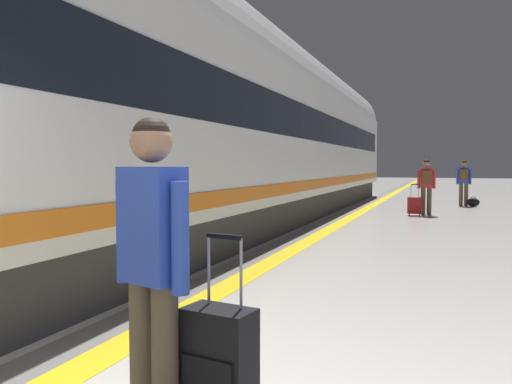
{
  "coord_description": "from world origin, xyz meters",
  "views": [
    {
      "loc": [
        1.39,
        -1.8,
        1.5
      ],
      "look_at": [
        -1.0,
        4.64,
        1.13
      ],
      "focal_mm": 35.7,
      "sensor_mm": 36.0,
      "label": 1
    }
  ],
  "objects_px": {
    "traveller_foreground": "(153,254)",
    "duffel_bag_mid": "(473,202)",
    "passenger_near": "(426,182)",
    "passenger_mid": "(464,179)",
    "high_speed_train": "(236,121)",
    "rolling_suitcase_foreground": "(219,370)",
    "suitcase_near": "(414,205)"
  },
  "relations": [
    {
      "from": "traveller_foreground",
      "to": "duffel_bag_mid",
      "type": "relative_size",
      "value": 3.98
    },
    {
      "from": "passenger_near",
      "to": "passenger_mid",
      "type": "xyz_separation_m",
      "value": [
        1.16,
        4.02,
        0.0
      ]
    },
    {
      "from": "passenger_near",
      "to": "passenger_mid",
      "type": "bearing_deg",
      "value": 73.88
    },
    {
      "from": "high_speed_train",
      "to": "rolling_suitcase_foreground",
      "type": "xyz_separation_m",
      "value": [
        3.44,
        -8.51,
        -2.11
      ]
    },
    {
      "from": "passenger_mid",
      "to": "suitcase_near",
      "type": "bearing_deg",
      "value": -108.95
    },
    {
      "from": "suitcase_near",
      "to": "traveller_foreground",
      "type": "bearing_deg",
      "value": -92.75
    },
    {
      "from": "rolling_suitcase_foreground",
      "to": "duffel_bag_mid",
      "type": "xyz_separation_m",
      "value": [
        2.09,
        17.36,
        -0.24
      ]
    },
    {
      "from": "rolling_suitcase_foreground",
      "to": "passenger_near",
      "type": "bearing_deg",
      "value": 87.41
    },
    {
      "from": "high_speed_train",
      "to": "passenger_near",
      "type": "height_order",
      "value": "high_speed_train"
    },
    {
      "from": "duffel_bag_mid",
      "to": "passenger_near",
      "type": "bearing_deg",
      "value": -111.03
    },
    {
      "from": "traveller_foreground",
      "to": "passenger_mid",
      "type": "height_order",
      "value": "traveller_foreground"
    },
    {
      "from": "traveller_foreground",
      "to": "passenger_near",
      "type": "height_order",
      "value": "traveller_foreground"
    },
    {
      "from": "high_speed_train",
      "to": "duffel_bag_mid",
      "type": "distance_m",
      "value": 10.69
    },
    {
      "from": "suitcase_near",
      "to": "passenger_mid",
      "type": "distance_m",
      "value": 4.62
    },
    {
      "from": "high_speed_train",
      "to": "duffel_bag_mid",
      "type": "bearing_deg",
      "value": 58.0
    },
    {
      "from": "passenger_near",
      "to": "high_speed_train",
      "type": "bearing_deg",
      "value": -129.02
    },
    {
      "from": "passenger_near",
      "to": "passenger_mid",
      "type": "distance_m",
      "value": 4.18
    },
    {
      "from": "duffel_bag_mid",
      "to": "passenger_mid",
      "type": "bearing_deg",
      "value": 152.82
    },
    {
      "from": "traveller_foreground",
      "to": "duffel_bag_mid",
      "type": "xyz_separation_m",
      "value": [
        2.44,
        17.44,
        -0.86
      ]
    },
    {
      "from": "suitcase_near",
      "to": "duffel_bag_mid",
      "type": "height_order",
      "value": "suitcase_near"
    },
    {
      "from": "high_speed_train",
      "to": "passenger_near",
      "type": "distance_m",
      "value": 6.61
    },
    {
      "from": "passenger_mid",
      "to": "high_speed_train",
      "type": "bearing_deg",
      "value": -120.03
    },
    {
      "from": "rolling_suitcase_foreground",
      "to": "traveller_foreground",
      "type": "bearing_deg",
      "value": -165.99
    },
    {
      "from": "high_speed_train",
      "to": "suitcase_near",
      "type": "xyz_separation_m",
      "value": [
        3.73,
        4.69,
        -2.2
      ]
    },
    {
      "from": "rolling_suitcase_foreground",
      "to": "passenger_mid",
      "type": "distance_m",
      "value": 17.62
    },
    {
      "from": "suitcase_near",
      "to": "duffel_bag_mid",
      "type": "distance_m",
      "value": 4.53
    },
    {
      "from": "passenger_near",
      "to": "duffel_bag_mid",
      "type": "relative_size",
      "value": 3.76
    },
    {
      "from": "passenger_mid",
      "to": "duffel_bag_mid",
      "type": "distance_m",
      "value": 0.91
    },
    {
      "from": "rolling_suitcase_foreground",
      "to": "passenger_near",
      "type": "relative_size",
      "value": 0.68
    },
    {
      "from": "traveller_foreground",
      "to": "rolling_suitcase_foreground",
      "type": "relative_size",
      "value": 1.56
    },
    {
      "from": "traveller_foreground",
      "to": "passenger_near",
      "type": "bearing_deg",
      "value": 85.96
    },
    {
      "from": "traveller_foreground",
      "to": "rolling_suitcase_foreground",
      "type": "height_order",
      "value": "traveller_foreground"
    }
  ]
}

